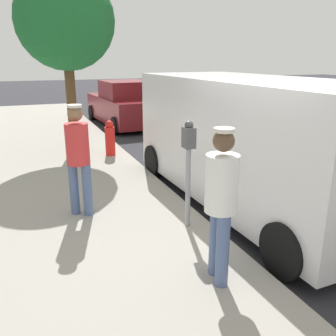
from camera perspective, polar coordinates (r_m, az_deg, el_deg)
name	(u,v)px	position (r m, az deg, el deg)	size (l,w,h in m)	color
ground_plane	(284,233)	(5.67, 17.77, -9.65)	(80.00, 80.00, 0.00)	#2D2D33
sidewalk_slab	(31,281)	(4.51, -20.82, -16.27)	(5.00, 32.00, 0.15)	#9E998E
parking_meter_near	(188,156)	(4.92, 3.24, 1.84)	(0.14, 0.18, 1.52)	gray
pedestrian_in_red	(78,154)	(5.48, -13.99, 2.19)	(0.34, 0.34, 1.68)	#4C608C
pedestrian_in_white	(221,197)	(3.73, 8.37, -4.58)	(0.34, 0.36, 1.67)	#4C608C
parked_van	(251,139)	(6.28, 12.87, 4.53)	(2.25, 5.25, 2.15)	white
parked_sedan_behind	(125,105)	(13.90, -6.76, 9.81)	(2.12, 4.48, 1.65)	maroon
street_tree	(65,21)	(9.38, -15.88, 21.37)	(2.30, 2.30, 4.30)	brown
fire_hydrant	(110,138)	(8.99, -9.12, 4.61)	(0.24, 0.24, 0.86)	red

